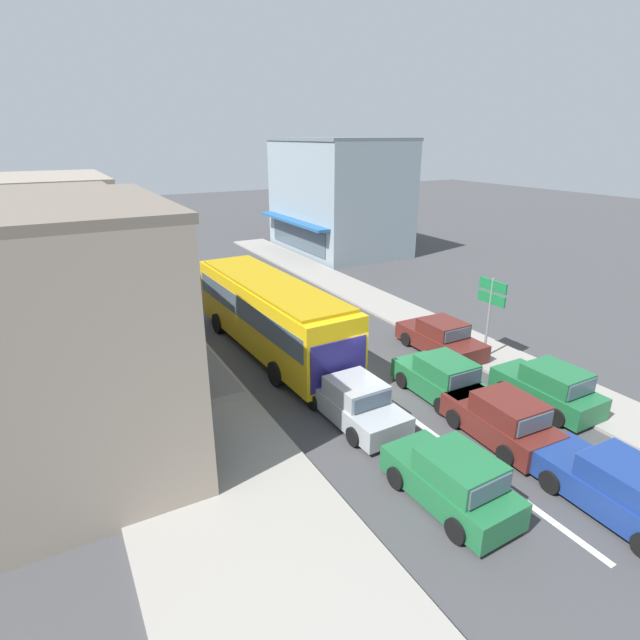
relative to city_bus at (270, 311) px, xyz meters
The scene contains 19 objects.
ground_plane 5.23m from the city_bus, 67.46° to the right, with size 140.00×140.00×0.00m, color #3F3F42.
lane_centre_line 2.70m from the city_bus, 15.20° to the right, with size 0.20×28.00×0.01m, color silver.
sidewalk_left 5.46m from the city_bus, 163.16° to the left, with size 5.20×44.00×0.14m, color gray.
kerb_right 8.41m from the city_bus, 10.47° to the left, with size 2.80×44.00×0.12m, color gray.
shopfront_corner_near 9.50m from the city_bus, 153.04° to the right, with size 7.53×7.86×7.45m.
shopfront_mid_block 9.18m from the city_bus, 156.83° to the left, with size 7.17×7.33×6.99m.
shopfront_far_end 14.55m from the city_bus, 125.06° to the left, with size 8.39×8.68×7.02m.
building_right_far 21.51m from the city_bus, 51.30° to the left, with size 8.45×11.20×8.84m.
city_bus is the anchor object (origin of this frame).
hatchback_queue_far_back 10.43m from the city_bus, 70.28° to the right, with size 1.94×3.77×1.54m.
hatchback_behind_bus_near 11.25m from the city_bus, 89.50° to the right, with size 1.90×3.75×1.54m.
sedan_adjacent_lane_lead 6.66m from the city_bus, 88.91° to the right, with size 1.98×4.24×1.47m.
hatchback_adjacent_lane_trail 7.77m from the city_bus, 60.84° to the right, with size 1.88×3.74×1.54m.
sedan_behind_bus_mid 13.97m from the city_bus, 75.14° to the right, with size 1.97×4.24×1.47m.
parked_hatchback_kerb_front 11.25m from the city_bus, 54.24° to the right, with size 1.82×3.70×1.54m.
parked_sedan_kerb_second 7.53m from the city_bus, 29.59° to the right, with size 1.91×4.20×1.47m.
traffic_light_downstreet 15.79m from the city_bus, 97.29° to the left, with size 0.33×0.24×4.20m.
directional_road_sign 9.21m from the city_bus, 34.68° to the right, with size 0.10×1.40×3.60m.
pedestrian_with_handbag_near 7.12m from the city_bus, 111.83° to the left, with size 0.37×0.65×1.63m.
Camera 1 is at (-9.82, -14.24, 8.98)m, focal length 28.00 mm.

